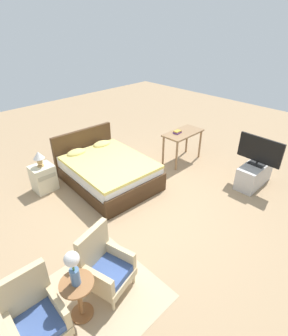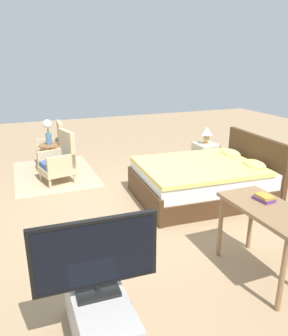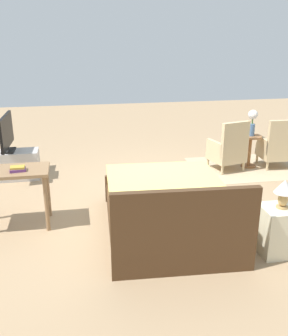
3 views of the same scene
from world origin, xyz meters
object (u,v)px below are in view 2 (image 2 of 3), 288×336
Objects in this scene: book_stack at (264,198)px; nightstand at (205,158)px; side_table at (50,156)px; table_lamp at (207,133)px; vanity_desk at (268,218)px; bed at (205,180)px; tv_flatscreen at (96,256)px; flower_vase at (48,129)px; armchair_by_window_left at (53,149)px; tv_stand at (99,319)px; armchair_by_window_right at (59,161)px.

nightstand is at bearing 158.58° from book_stack.
side_table is 2.86× the size of book_stack.
vanity_desk is (3.09, -1.22, -0.12)m from table_lamp.
side_table is at bearing -133.66° from bed.
side_table is at bearing -157.67° from vanity_desk.
table_lamp reaches higher than side_table.
vanity_desk is 4.98× the size of book_stack.
table_lamp is 0.36× the size of tv_flatscreen.
armchair_by_window_left is at bearing 167.11° from flower_vase.
tv_stand is at bearing -82.21° from vanity_desk.
table_lamp is (0.95, 2.88, 0.41)m from side_table.
book_stack is (2.94, -1.15, 0.52)m from nightstand.
table_lamp is at bearing 90.00° from nightstand.
bed is 1.33m from nightstand.
side_table is 0.52m from flower_vase.
bed is 2.31× the size of armchair_by_window_left.
tv_stand is 0.57m from tv_flatscreen.
bed is 10.17× the size of book_stack.
table_lamp is 4.49m from tv_flatscreen.
table_lamp is (-1.12, 0.70, 0.48)m from bed.
nightstand is (0.95, 2.88, -0.61)m from flower_vase.
tv_flatscreen is at bearing -77.90° from book_stack.
flower_vase is 4.34m from tv_stand.
armchair_by_window_right is 0.70m from flower_vase.
tv_flatscreen is 1.89m from book_stack.
bed is 2.21× the size of tv_stand.
bed is 3.19m from tv_stand.
tv_flatscreen reaches higher than vanity_desk.
bed is 2.31× the size of armchair_by_window_right.
nightstand is 0.61× the size of tv_flatscreen.
tv_flatscreen reaches higher than nightstand.
book_stack is (3.90, 1.72, -0.09)m from flower_vase.
bed is 3.76× the size of nightstand.
side_table is at bearing 178.33° from tv_flatscreen.
nightstand is at bearing 71.69° from flower_vase.
tv_stand is at bearing -2.81° from armchair_by_window_left.
book_stack reaches higher than tv_stand.
tv_flatscreen is (4.29, -0.13, -0.08)m from flower_vase.
tv_stand is (4.29, -0.13, -0.13)m from side_table.
book_stack is at bearing -21.42° from nightstand.
flower_vase is (0.48, -0.11, 0.51)m from armchair_by_window_left.
nightstand is at bearing 158.52° from vanity_desk.
armchair_by_window_right is 2.82m from nightstand.
bed is at bearing 52.07° from armchair_by_window_right.
tv_stand is at bearing -42.00° from table_lamp.
tv_stand is (3.34, -3.00, -0.04)m from nightstand.
armchair_by_window_right is 4.41× the size of book_stack.
armchair_by_window_right is 0.88× the size of vanity_desk.
armchair_by_window_left is 3.12m from nightstand.
tv_flatscreen reaches higher than flower_vase.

